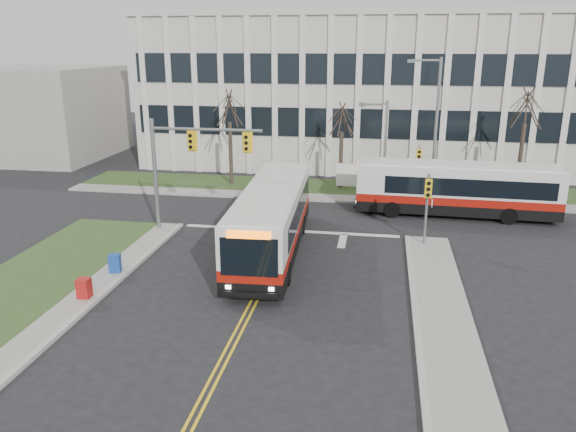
{
  "coord_description": "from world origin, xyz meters",
  "views": [
    {
      "loc": [
        4.79,
        -21.05,
        10.01
      ],
      "look_at": [
        0.48,
        4.57,
        2.0
      ],
      "focal_mm": 35.0,
      "sensor_mm": 36.0,
      "label": 1
    }
  ],
  "objects_px": {
    "streetlight": "(434,122)",
    "bus_main": "(272,221)",
    "bus_cross": "(456,190)",
    "newspaper_box_blue": "(115,265)",
    "newspaper_box_red": "(84,290)",
    "directory_sign": "(347,175)"
  },
  "relations": [
    {
      "from": "streetlight",
      "to": "bus_cross",
      "type": "bearing_deg",
      "value": -68.98
    },
    {
      "from": "streetlight",
      "to": "directory_sign",
      "type": "xyz_separation_m",
      "value": [
        -5.53,
        1.3,
        -4.02
      ]
    },
    {
      "from": "streetlight",
      "to": "newspaper_box_red",
      "type": "height_order",
      "value": "streetlight"
    },
    {
      "from": "bus_cross",
      "to": "newspaper_box_red",
      "type": "distance_m",
      "value": 21.85
    },
    {
      "from": "newspaper_box_blue",
      "to": "newspaper_box_red",
      "type": "height_order",
      "value": "same"
    },
    {
      "from": "streetlight",
      "to": "bus_main",
      "type": "xyz_separation_m",
      "value": [
        -8.38,
        -11.42,
        -3.57
      ]
    },
    {
      "from": "newspaper_box_red",
      "to": "newspaper_box_blue",
      "type": "bearing_deg",
      "value": 89.34
    },
    {
      "from": "bus_main",
      "to": "newspaper_box_red",
      "type": "relative_size",
      "value": 12.82
    },
    {
      "from": "streetlight",
      "to": "newspaper_box_blue",
      "type": "relative_size",
      "value": 9.68
    },
    {
      "from": "newspaper_box_blue",
      "to": "directory_sign",
      "type": "bearing_deg",
      "value": 47.87
    },
    {
      "from": "streetlight",
      "to": "newspaper_box_red",
      "type": "distance_m",
      "value": 23.87
    },
    {
      "from": "bus_main",
      "to": "newspaper_box_red",
      "type": "height_order",
      "value": "bus_main"
    },
    {
      "from": "streetlight",
      "to": "bus_main",
      "type": "bearing_deg",
      "value": -126.27
    },
    {
      "from": "streetlight",
      "to": "newspaper_box_red",
      "type": "xyz_separation_m",
      "value": [
        -14.83,
        -18.1,
        -4.72
      ]
    },
    {
      "from": "directory_sign",
      "to": "bus_cross",
      "type": "relative_size",
      "value": 0.17
    },
    {
      "from": "bus_main",
      "to": "bus_cross",
      "type": "xyz_separation_m",
      "value": [
        9.7,
        7.99,
        -0.06
      ]
    },
    {
      "from": "bus_cross",
      "to": "newspaper_box_blue",
      "type": "bearing_deg",
      "value": -51.4
    },
    {
      "from": "bus_cross",
      "to": "newspaper_box_red",
      "type": "height_order",
      "value": "bus_cross"
    },
    {
      "from": "bus_main",
      "to": "newspaper_box_blue",
      "type": "relative_size",
      "value": 12.82
    },
    {
      "from": "streetlight",
      "to": "bus_cross",
      "type": "relative_size",
      "value": 0.78
    },
    {
      "from": "bus_main",
      "to": "newspaper_box_red",
      "type": "bearing_deg",
      "value": -136.71
    },
    {
      "from": "bus_cross",
      "to": "newspaper_box_blue",
      "type": "relative_size",
      "value": 12.35
    }
  ]
}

